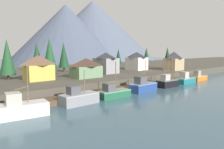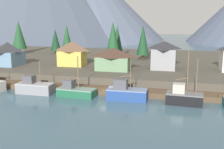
# 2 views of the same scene
# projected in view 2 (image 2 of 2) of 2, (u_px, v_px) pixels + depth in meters

# --- Properties ---
(ground_plane) EXTENTS (400.00, 400.00, 1.00)m
(ground_plane) POSITION_uv_depth(u_px,v_px,m) (127.00, 77.00, 71.37)
(ground_plane) COLOR #3D5B6B
(dock) EXTENTS (80.00, 4.00, 1.60)m
(dock) POSITION_uv_depth(u_px,v_px,m) (110.00, 91.00, 54.05)
(dock) COLOR brown
(dock) RESTS_ON ground_plane
(shoreline_bank) EXTENTS (400.00, 56.00, 2.50)m
(shoreline_bank) POSITION_uv_depth(u_px,v_px,m) (135.00, 63.00, 82.43)
(shoreline_bank) COLOR #4C473D
(shoreline_bank) RESTS_ON ground_plane
(mountain_central_peak) EXTENTS (113.29, 113.29, 54.33)m
(mountain_central_peak) POSITION_uv_depth(u_px,v_px,m) (82.00, 0.00, 190.86)
(mountain_central_peak) COLOR slate
(mountain_central_peak) RESTS_ON ground_plane
(fishing_boat_grey) EXTENTS (7.11, 3.03, 6.31)m
(fishing_boat_grey) POSITION_uv_depth(u_px,v_px,m) (35.00, 87.00, 53.81)
(fishing_boat_grey) COLOR gray
(fishing_boat_grey) RESTS_ON ground_plane
(fishing_boat_green) EXTENTS (7.29, 3.32, 7.59)m
(fishing_boat_green) POSITION_uv_depth(u_px,v_px,m) (75.00, 91.00, 51.71)
(fishing_boat_green) COLOR #1E5B3D
(fishing_boat_green) RESTS_ON ground_plane
(fishing_boat_blue) EXTENTS (7.16, 3.08, 7.52)m
(fishing_boat_blue) POSITION_uv_depth(u_px,v_px,m) (126.00, 93.00, 49.44)
(fishing_boat_blue) COLOR navy
(fishing_boat_blue) RESTS_ON ground_plane
(fishing_boat_black) EXTENTS (6.22, 3.30, 9.20)m
(fishing_boat_black) POSITION_uv_depth(u_px,v_px,m) (184.00, 97.00, 46.98)
(fishing_boat_black) COLOR black
(fishing_boat_black) RESTS_ON ground_plane
(house_blue) EXTENTS (6.25, 6.89, 5.99)m
(house_blue) POSITION_uv_depth(u_px,v_px,m) (8.00, 54.00, 70.68)
(house_blue) COLOR #6689A8
(house_blue) RESTS_ON shoreline_bank
(house_yellow) EXTENTS (6.77, 4.76, 6.21)m
(house_yellow) POSITION_uv_depth(u_px,v_px,m) (72.00, 53.00, 70.19)
(house_yellow) COLOR gold
(house_yellow) RESTS_ON shoreline_bank
(house_grey) EXTENTS (5.87, 7.18, 6.62)m
(house_grey) POSITION_uv_depth(u_px,v_px,m) (164.00, 55.00, 66.14)
(house_grey) COLOR gray
(house_grey) RESTS_ON shoreline_bank
(house_green) EXTENTS (8.09, 5.04, 5.26)m
(house_green) POSITION_uv_depth(u_px,v_px,m) (113.00, 59.00, 64.14)
(house_green) COLOR #6B8E66
(house_green) RESTS_ON shoreline_bank
(conifer_near_left) EXTENTS (3.68, 3.68, 10.04)m
(conifer_near_left) POSITION_uv_depth(u_px,v_px,m) (143.00, 40.00, 80.86)
(conifer_near_left) COLOR #4C3823
(conifer_near_left) RESTS_ON shoreline_bank
(conifer_back_left) EXTENTS (3.94, 3.94, 10.21)m
(conifer_back_left) POSITION_uv_depth(u_px,v_px,m) (67.00, 41.00, 78.46)
(conifer_back_left) COLOR #4C3823
(conifer_back_left) RESTS_ON shoreline_bank
(conifer_back_right) EXTENTS (4.40, 4.40, 11.20)m
(conifer_back_right) POSITION_uv_depth(u_px,v_px,m) (113.00, 39.00, 77.66)
(conifer_back_right) COLOR #4C3823
(conifer_back_right) RESTS_ON shoreline_bank
(conifer_centre) EXTENTS (4.92, 4.92, 11.17)m
(conifer_centre) POSITION_uv_depth(u_px,v_px,m) (19.00, 35.00, 94.76)
(conifer_centre) COLOR #4C3823
(conifer_centre) RESTS_ON shoreline_bank
(conifer_far_left) EXTENTS (3.70, 3.70, 9.91)m
(conifer_far_left) POSITION_uv_depth(u_px,v_px,m) (117.00, 39.00, 85.57)
(conifer_far_left) COLOR #4C3823
(conifer_far_left) RESTS_ON shoreline_bank
(conifer_far_right) EXTENTS (3.50, 3.50, 8.38)m
(conifer_far_right) POSITION_uv_depth(u_px,v_px,m) (55.00, 40.00, 94.61)
(conifer_far_right) COLOR #4C3823
(conifer_far_right) RESTS_ON shoreline_bank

